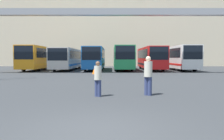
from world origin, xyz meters
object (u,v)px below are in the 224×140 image
at_px(bus_slot_2, 95,57).
at_px(bus_slot_3, 123,57).
at_px(pedestrian_far_center, 148,75).
at_px(pedestrian_mid_right, 98,78).
at_px(bus_slot_5, 179,57).
at_px(bus_slot_1, 68,58).
at_px(traffic_cone, 94,71).
at_px(bus_slot_4, 151,57).
at_px(bus_slot_0, 40,57).

height_order(bus_slot_2, bus_slot_3, bus_slot_3).
relative_size(pedestrian_far_center, pedestrian_mid_right, 1.14).
height_order(bus_slot_2, bus_slot_5, bus_slot_5).
bearing_deg(bus_slot_1, traffic_cone, -62.30).
bearing_deg(bus_slot_1, bus_slot_3, -1.48).
distance_m(bus_slot_1, bus_slot_4, 11.91).
distance_m(bus_slot_5, pedestrian_far_center, 22.09).
height_order(bus_slot_2, pedestrian_mid_right, bus_slot_2).
bearing_deg(bus_slot_3, bus_slot_4, -6.77).
bearing_deg(bus_slot_1, bus_slot_4, -3.25).
bearing_deg(bus_slot_3, traffic_cone, -112.68).
distance_m(bus_slot_1, bus_slot_2, 4.03).
xyz_separation_m(bus_slot_0, bus_slot_3, (11.89, 0.20, -0.00)).
relative_size(pedestrian_mid_right, traffic_cone, 2.65).
relative_size(bus_slot_1, traffic_cone, 20.91).
xyz_separation_m(bus_slot_1, pedestrian_far_center, (8.05, -21.73, -0.76)).
xyz_separation_m(bus_slot_2, bus_slot_5, (11.89, -0.34, 0.10)).
distance_m(bus_slot_5, traffic_cone, 13.68).
xyz_separation_m(bus_slot_4, traffic_cone, (-7.43, -7.82, -1.52)).
bearing_deg(bus_slot_4, bus_slot_5, -5.86).
xyz_separation_m(bus_slot_2, bus_slot_4, (7.92, 0.07, 0.02)).
height_order(bus_slot_1, pedestrian_far_center, bus_slot_1).
bearing_deg(bus_slot_4, bus_slot_1, 176.75).
height_order(bus_slot_5, pedestrian_mid_right, bus_slot_5).
xyz_separation_m(bus_slot_2, pedestrian_far_center, (4.09, -20.99, -0.84)).
height_order(bus_slot_5, traffic_cone, bus_slot_5).
bearing_deg(bus_slot_4, traffic_cone, -133.52).
bearing_deg(bus_slot_2, bus_slot_0, 177.54).
xyz_separation_m(bus_slot_3, pedestrian_mid_right, (-2.17, -21.84, -1.04)).
relative_size(bus_slot_2, bus_slot_5, 1.07).
bearing_deg(pedestrian_far_center, pedestrian_mid_right, 46.26).
height_order(bus_slot_2, pedestrian_far_center, bus_slot_2).
distance_m(bus_slot_0, bus_slot_1, 3.99).
relative_size(bus_slot_1, bus_slot_4, 1.12).
xyz_separation_m(bus_slot_3, bus_slot_5, (7.92, -0.88, 0.02)).
bearing_deg(bus_slot_0, bus_slot_1, 5.84).
relative_size(bus_slot_3, traffic_cone, 20.22).
distance_m(pedestrian_mid_right, traffic_cone, 13.63).
distance_m(bus_slot_2, bus_slot_3, 4.00).
height_order(bus_slot_0, pedestrian_far_center, bus_slot_0).
relative_size(bus_slot_1, pedestrian_mid_right, 7.90).
relative_size(bus_slot_2, traffic_cone, 18.40).
xyz_separation_m(bus_slot_0, bus_slot_1, (3.96, 0.41, -0.16)).
bearing_deg(bus_slot_3, bus_slot_5, -6.32).
relative_size(bus_slot_0, bus_slot_4, 1.05).
bearing_deg(bus_slot_5, bus_slot_0, 178.04).
distance_m(bus_slot_4, pedestrian_mid_right, 22.26).
bearing_deg(bus_slot_5, bus_slot_3, 173.68).
bearing_deg(pedestrian_far_center, bus_slot_1, -31.18).
xyz_separation_m(bus_slot_5, pedestrian_mid_right, (-10.09, -20.97, -1.06)).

